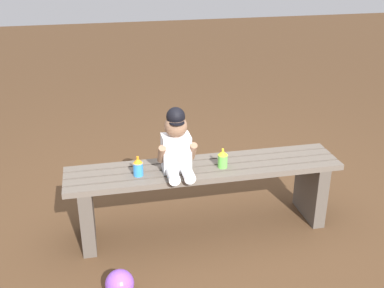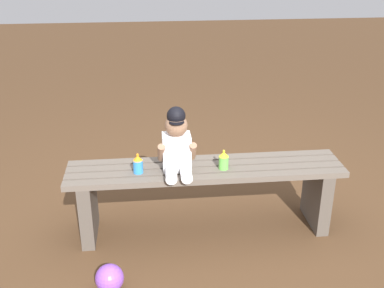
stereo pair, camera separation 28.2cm
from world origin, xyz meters
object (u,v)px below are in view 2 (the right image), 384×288
object	(u,v)px
sippy_cup_left	(138,164)
child_figure	(177,144)
park_bench	(205,187)
sippy_cup_right	(224,160)
toy_ball	(110,278)

from	to	relation	value
sippy_cup_left	child_figure	bearing A→B (deg)	1.10
park_bench	child_figure	size ratio (longest dim) A/B	4.25
park_bench	sippy_cup_right	size ratio (longest dim) A/B	13.87
child_figure	park_bench	bearing A→B (deg)	10.44
park_bench	sippy_cup_right	distance (m)	0.23
sippy_cup_left	toy_ball	distance (m)	0.68
child_figure	sippy_cup_right	size ratio (longest dim) A/B	3.26
sippy_cup_left	sippy_cup_right	bearing A→B (deg)	0.00
sippy_cup_right	toy_ball	size ratio (longest dim) A/B	0.80
sippy_cup_right	park_bench	bearing A→B (deg)	160.39
park_bench	sippy_cup_right	bearing A→B (deg)	-19.61
child_figure	sippy_cup_left	bearing A→B (deg)	-178.90
park_bench	child_figure	bearing A→B (deg)	-169.56
park_bench	sippy_cup_right	xyz separation A→B (m)	(0.11, -0.04, 0.20)
toy_ball	park_bench	bearing A→B (deg)	42.20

